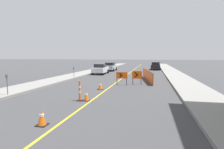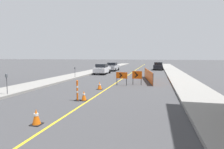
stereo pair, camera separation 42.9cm
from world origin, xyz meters
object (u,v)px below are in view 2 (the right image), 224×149
object	(u,v)px
arrow_barricade_primary	(122,76)
parked_car_curb_near	(102,69)
traffic_cone_fifth	(100,86)
traffic_cone_third	(36,117)
parking_meter_near_curb	(75,70)
parked_car_curb_far	(158,66)
parked_car_curb_mid	(112,67)
delineator_post_rear	(77,92)
traffic_cone_fourth	(84,96)
parking_meter_far_curb	(7,80)
arrow_barricade_secondary	(137,75)

from	to	relation	value
arrow_barricade_primary	parked_car_curb_near	distance (m)	11.14
arrow_barricade_primary	parked_car_curb_near	world-z (taller)	parked_car_curb_near
arrow_barricade_primary	traffic_cone_fifth	bearing A→B (deg)	-115.22
traffic_cone_third	parking_meter_near_curb	world-z (taller)	parking_meter_near_curb
parked_car_curb_far	parking_meter_near_curb	bearing A→B (deg)	-119.40
traffic_cone_fifth	parked_car_curb_mid	world-z (taller)	parked_car_curb_mid
delineator_post_rear	arrow_barricade_primary	xyz separation A→B (m)	(1.56, 6.35, 0.34)
delineator_post_rear	arrow_barricade_primary	world-z (taller)	delineator_post_rear
traffic_cone_fourth	parked_car_curb_near	size ratio (longest dim) A/B	0.14
traffic_cone_fourth	parking_meter_far_curb	bearing A→B (deg)	-177.20
parked_car_curb_far	parking_meter_near_curb	distance (m)	19.79
delineator_post_rear	traffic_cone_fifth	bearing A→B (deg)	87.58
arrow_barricade_primary	parked_car_curb_far	world-z (taller)	parked_car_curb_far
delineator_post_rear	parking_meter_far_curb	size ratio (longest dim) A/B	0.91
delineator_post_rear	parked_car_curb_far	size ratio (longest dim) A/B	0.30
delineator_post_rear	parked_car_curb_far	distance (m)	27.54
traffic_cone_fifth	delineator_post_rear	world-z (taller)	delineator_post_rear
parking_meter_near_curb	delineator_post_rear	bearing A→B (deg)	-62.95
arrow_barricade_secondary	parking_meter_near_curb	xyz separation A→B (m)	(-8.13, 3.05, 0.16)
delineator_post_rear	parked_car_curb_near	xyz separation A→B (m)	(-3.53, 16.25, 0.23)
parking_meter_near_curb	parked_car_curb_far	bearing A→B (deg)	58.74
traffic_cone_third	parking_meter_near_curb	bearing A→B (deg)	110.46
traffic_cone_fifth	parking_meter_far_curb	size ratio (longest dim) A/B	0.45
arrow_barricade_primary	parking_meter_far_curb	distance (m)	9.39
arrow_barricade_secondary	parking_meter_near_curb	distance (m)	8.68
parking_meter_far_curb	arrow_barricade_secondary	bearing A→B (deg)	41.83
traffic_cone_fifth	traffic_cone_fourth	bearing A→B (deg)	-86.48
parked_car_curb_mid	delineator_post_rear	bearing A→B (deg)	-81.22
arrow_barricade_secondary	parked_car_curb_far	distance (m)	20.08
traffic_cone_fourth	traffic_cone_fifth	bearing A→B (deg)	93.52
traffic_cone_fifth	arrow_barricade_primary	distance (m)	2.89
parked_car_curb_mid	parked_car_curb_far	distance (m)	9.67
parked_car_curb_near	delineator_post_rear	bearing A→B (deg)	-80.66
parked_car_curb_near	parked_car_curb_mid	size ratio (longest dim) A/B	1.02
arrow_barricade_secondary	parked_car_curb_near	size ratio (longest dim) A/B	0.30
parked_car_curb_far	parking_meter_far_curb	world-z (taller)	parking_meter_far_curb
arrow_barricade_secondary	parked_car_curb_far	world-z (taller)	parked_car_curb_far
arrow_barricade_primary	parked_car_curb_mid	world-z (taller)	parked_car_curb_mid
arrow_barricade_secondary	parked_car_curb_mid	distance (m)	16.65
parked_car_curb_mid	parking_meter_near_curb	distance (m)	12.46
traffic_cone_third	arrow_barricade_primary	bearing A→B (deg)	81.86
traffic_cone_third	parked_car_curb_near	distance (m)	20.56
traffic_cone_fourth	arrow_barricade_primary	distance (m)	6.38
traffic_cone_fourth	arrow_barricade_primary	xyz separation A→B (m)	(1.17, 6.25, 0.60)
traffic_cone_fifth	parking_meter_far_curb	distance (m)	6.78
arrow_barricade_secondary	parking_meter_far_curb	bearing A→B (deg)	-139.12
traffic_cone_fourth	traffic_cone_fifth	world-z (taller)	traffic_cone_fifth
traffic_cone_fourth	parking_meter_near_curb	xyz separation A→B (m)	(-5.58, 10.06, 0.76)
traffic_cone_third	delineator_post_rear	size ratio (longest dim) A/B	0.51
traffic_cone_fifth	parking_meter_near_curb	xyz separation A→B (m)	(-5.35, 6.26, 0.75)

